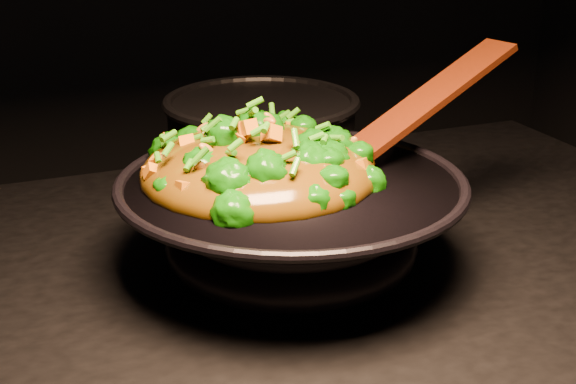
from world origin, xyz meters
name	(u,v)px	position (x,y,z in m)	size (l,w,h in m)	color
wok	(291,226)	(0.01, 0.05, 0.95)	(0.37, 0.37, 0.10)	black
stir_fry	(258,137)	(-0.02, 0.08, 1.05)	(0.26, 0.26, 0.09)	#125A06
spatula	(415,109)	(0.18, 0.09, 1.06)	(0.32, 0.05, 0.01)	#370F04
back_pot	(262,148)	(0.05, 0.27, 0.97)	(0.25, 0.25, 0.14)	black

